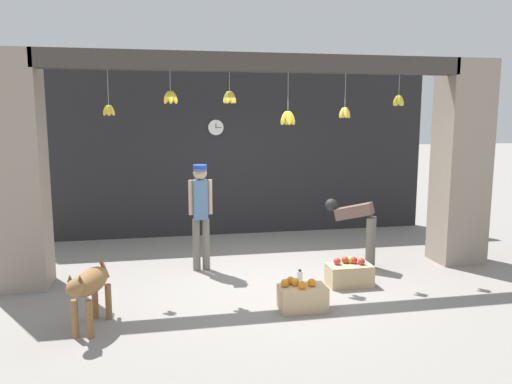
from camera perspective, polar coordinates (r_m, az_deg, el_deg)
name	(u,v)px	position (r m, az deg, el deg)	size (l,w,h in m)	color
ground_plane	(262,279)	(7.08, 0.65, -9.91)	(60.00, 60.00, 0.00)	gray
shop_back_wall	(232,154)	(9.50, -2.77, 4.36)	(7.66, 0.12, 3.08)	#232326
shop_pillar_left	(16,172)	(7.14, -25.74, 2.06)	(0.70, 0.60, 3.08)	gray
shop_pillar_right	(461,163)	(8.26, 22.38, 3.06)	(0.70, 0.60, 3.08)	gray
storefront_awning	(260,65)	(6.86, 0.49, 14.33)	(5.76, 0.27, 0.96)	#3D3833
dog	(90,286)	(5.63, -18.49, -10.12)	(0.44, 0.92, 0.71)	olive
shopkeeper	(201,210)	(7.30, -6.34, -2.01)	(0.34, 0.26, 1.56)	#6B665B
worker_stooping	(358,223)	(7.62, 11.53, -3.53)	(0.68, 0.59, 1.01)	#6B665B
fruit_crate_oranges	(302,297)	(6.00, 5.28, -11.83)	(0.55, 0.32, 0.38)	tan
fruit_crate_apples	(349,274)	(6.91, 10.62, -9.17)	(0.59, 0.34, 0.38)	tan
water_bottle	(300,279)	(6.78, 5.02, -9.83)	(0.08, 0.08, 0.23)	silver
wall_clock	(216,127)	(9.36, -4.61, 7.36)	(0.30, 0.03, 0.30)	black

